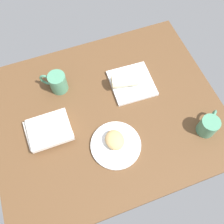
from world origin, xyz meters
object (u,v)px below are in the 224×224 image
object	(u,v)px
scone_pastry	(115,140)
book_stack	(49,130)
sauce_cup	(141,78)
breakfast_wrap	(125,80)
second_mug	(57,82)
square_plate	(132,83)
round_plate	(116,145)
coffee_mug	(208,125)

from	to	relation	value
scone_pastry	book_stack	bearing A→B (deg)	149.86
sauce_cup	breakfast_wrap	xyz separation A→B (cm)	(-8.52, 0.57, 1.88)
scone_pastry	second_mug	bearing A→B (deg)	113.59
scone_pastry	sauce_cup	size ratio (longest dim) A/B	2.09
sauce_cup	square_plate	bearing A→B (deg)	176.14
square_plate	book_stack	world-z (taller)	book_stack
square_plate	sauce_cup	distance (cm)	5.22
scone_pastry	sauce_cup	distance (cm)	35.88
square_plate	second_mug	bearing A→B (deg)	163.60
round_plate	second_mug	world-z (taller)	second_mug
breakfast_wrap	sauce_cup	bearing A→B (deg)	-82.70
scone_pastry	round_plate	bearing A→B (deg)	-89.17
round_plate	sauce_cup	distance (cm)	37.02
sauce_cup	second_mug	xyz separation A→B (cm)	(-40.44, 10.83, 2.32)
scone_pastry	coffee_mug	xyz separation A→B (cm)	(42.12, -8.48, 1.08)
square_plate	coffee_mug	distance (cm)	42.20
square_plate	scone_pastry	bearing A→B (deg)	-125.82
book_stack	second_mug	size ratio (longest dim) A/B	1.64
square_plate	book_stack	distance (cm)	47.23
round_plate	square_plate	world-z (taller)	square_plate
round_plate	second_mug	size ratio (longest dim) A/B	1.80
scone_pastry	coffee_mug	size ratio (longest dim) A/B	0.84
scone_pastry	sauce_cup	xyz separation A→B (cm)	(24.13, 26.55, -0.68)
scone_pastry	square_plate	size ratio (longest dim) A/B	0.46
scone_pastry	breakfast_wrap	size ratio (longest dim) A/B	0.73
square_plate	breakfast_wrap	xyz separation A→B (cm)	(-3.79, 0.26, 4.06)
round_plate	breakfast_wrap	size ratio (longest dim) A/B	1.71
round_plate	sauce_cup	world-z (taller)	sauce_cup
square_plate	second_mug	world-z (taller)	second_mug
breakfast_wrap	coffee_mug	bearing A→B (deg)	-132.16
scone_pastry	coffee_mug	bearing A→B (deg)	-11.38
coffee_mug	second_mug	size ratio (longest dim) A/B	0.92
coffee_mug	scone_pastry	bearing A→B (deg)	168.62
round_plate	square_plate	xyz separation A→B (cm)	(19.37, 28.32, 0.10)
sauce_cup	coffee_mug	size ratio (longest dim) A/B	0.40
breakfast_wrap	book_stack	bearing A→B (deg)	116.88
round_plate	scone_pastry	world-z (taller)	scone_pastry
scone_pastry	square_plate	bearing A→B (deg)	54.18
square_plate	second_mug	xyz separation A→B (cm)	(-35.71, 10.51, 4.50)
round_plate	coffee_mug	bearing A→B (deg)	-9.46
round_plate	coffee_mug	distance (cm)	42.87
scone_pastry	square_plate	distance (cm)	33.26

